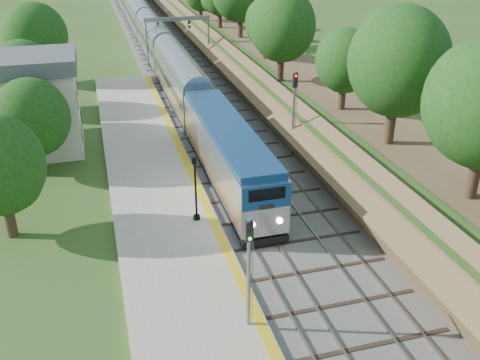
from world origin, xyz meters
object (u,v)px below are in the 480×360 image
object	(u,v)px
signal_platform	(249,262)
signal_farside	(294,106)
lamppost_far	(196,192)
signal_gantry	(177,28)
train	(139,19)
station_building	(26,104)

from	to	relation	value
signal_platform	signal_farside	distance (m)	20.59
lamppost_far	signal_platform	distance (m)	10.26
signal_gantry	signal_platform	bearing A→B (deg)	-96.09
lamppost_far	signal_platform	xyz separation A→B (m)	(0.41, -10.13, 1.58)
train	signal_platform	bearing A→B (deg)	-92.23
signal_farside	train	bearing A→B (deg)	96.32
lamppost_far	signal_farside	size ratio (longest dim) A/B	0.62
train	signal_platform	world-z (taller)	signal_platform
station_building	signal_farside	distance (m)	21.35
station_building	signal_gantry	size ratio (longest dim) A/B	1.02
station_building	signal_gantry	distance (m)	29.94
signal_gantry	signal_platform	distance (m)	50.67
train	lamppost_far	distance (m)	64.42
station_building	signal_platform	distance (m)	27.71
train	signal_farside	size ratio (longest dim) A/B	20.00
signal_platform	station_building	bearing A→B (deg)	113.61
train	lamppost_far	bearing A→B (deg)	-92.94
train	signal_platform	size ratio (longest dim) A/B	24.43
station_building	lamppost_far	xyz separation A→B (m)	(10.69, -15.25, -1.81)
station_building	train	world-z (taller)	station_building
signal_gantry	train	world-z (taller)	signal_gantry
train	signal_farside	bearing A→B (deg)	-83.68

